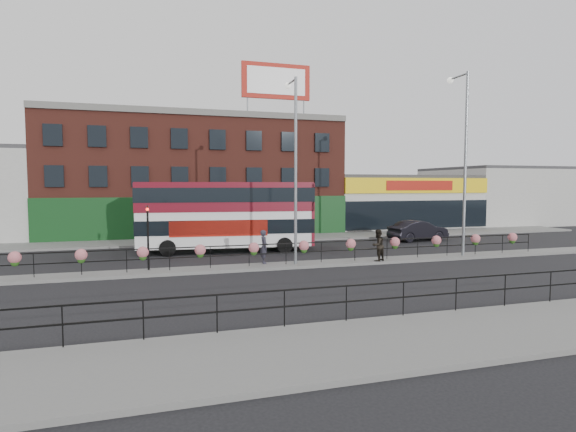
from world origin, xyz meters
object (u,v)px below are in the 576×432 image
object	(u,v)px
pedestrian_b	(378,245)
pedestrian_a	(264,247)
double_decker_bus	(227,209)
lamp_column_west	(294,154)
lamp_column_east	(463,148)
car	(418,231)

from	to	relation	value
pedestrian_b	pedestrian_a	bearing A→B (deg)	-36.09
double_decker_bus	lamp_column_west	size ratio (longest dim) A/B	1.16
lamp_column_west	lamp_column_east	world-z (taller)	lamp_column_east
pedestrian_a	pedestrian_b	xyz separation A→B (m)	(6.21, -1.04, -0.02)
car	lamp_column_west	xyz separation A→B (m)	(-12.54, -7.61, 5.21)
pedestrian_b	lamp_column_west	bearing A→B (deg)	-35.67
pedestrian_b	car	bearing A→B (deg)	-160.04
car	lamp_column_east	bearing A→B (deg)	157.31
lamp_column_west	double_decker_bus	bearing A→B (deg)	113.79
double_decker_bus	lamp_column_east	bearing A→B (deg)	-25.14
pedestrian_a	car	bearing A→B (deg)	-57.60
pedestrian_b	lamp_column_west	distance (m)	6.82
double_decker_bus	lamp_column_west	bearing A→B (deg)	-66.21
car	lamp_column_west	bearing A→B (deg)	113.47
double_decker_bus	car	world-z (taller)	double_decker_bus
lamp_column_east	pedestrian_b	bearing A→B (deg)	-173.74
double_decker_bus	pedestrian_a	bearing A→B (deg)	-79.38
lamp_column_east	double_decker_bus	bearing A→B (deg)	154.86
double_decker_bus	pedestrian_a	distance (m)	6.13
pedestrian_b	lamp_column_west	world-z (taller)	lamp_column_west
car	pedestrian_b	bearing A→B (deg)	128.72
pedestrian_a	lamp_column_east	world-z (taller)	lamp_column_east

